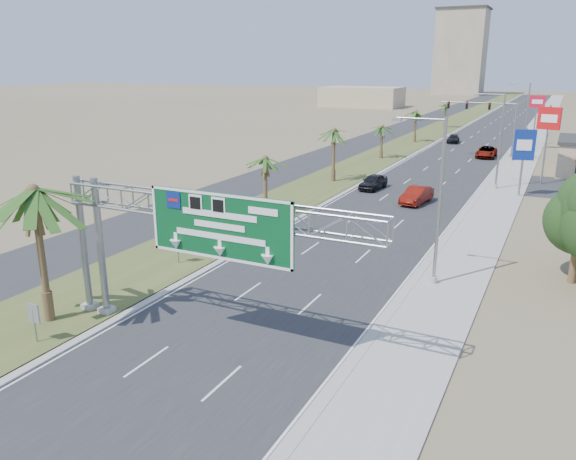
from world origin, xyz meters
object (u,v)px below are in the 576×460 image
(signal_mast, at_px, (499,125))
(car_left_lane, at_px, (373,182))
(car_mid_lane, at_px, (417,195))
(pole_sign_red_near, at_px, (549,123))
(pole_sign_red_far, at_px, (537,106))
(car_far, at_px, (453,139))
(pole_sign_blue, at_px, (524,147))
(car_right_lane, at_px, (486,152))
(palm_near, at_px, (33,191))
(sign_gantry, at_px, (196,219))

(signal_mast, distance_m, car_left_lane, 27.67)
(car_mid_lane, relative_size, pole_sign_red_near, 0.57)
(car_mid_lane, xyz_separation_m, pole_sign_red_far, (7.50, 42.72, 5.85))
(signal_mast, distance_m, pole_sign_red_far, 13.40)
(car_far, height_order, pole_sign_blue, pole_sign_blue)
(pole_sign_red_near, relative_size, pole_sign_red_far, 1.02)
(car_right_lane, bearing_deg, car_mid_lane, -95.06)
(palm_near, xyz_separation_m, pole_sign_red_near, (20.92, 49.07, -0.18))
(car_left_lane, height_order, pole_sign_blue, pole_sign_blue)
(pole_sign_blue, bearing_deg, signal_mast, 102.14)
(sign_gantry, bearing_deg, car_far, 91.81)
(signal_mast, xyz_separation_m, car_left_lane, (-9.39, -25.71, -4.07))
(sign_gantry, xyz_separation_m, car_mid_lane, (2.56, 32.04, -5.25))
(car_left_lane, xyz_separation_m, car_mid_lane, (5.72, -4.30, 0.02))
(car_far, relative_size, pole_sign_blue, 0.66)
(sign_gantry, bearing_deg, pole_sign_red_near, 74.83)
(palm_near, xyz_separation_m, pole_sign_blue, (19.23, 41.38, -1.94))
(palm_near, bearing_deg, car_left_lane, 82.58)
(car_left_lane, distance_m, pole_sign_red_far, 41.05)
(signal_mast, xyz_separation_m, pole_sign_blue, (4.86, -22.59, 0.14))
(sign_gantry, distance_m, car_far, 77.77)
(sign_gantry, relative_size, car_right_lane, 3.03)
(palm_near, xyz_separation_m, pole_sign_red_far, (18.20, 76.69, -0.27))
(car_left_lane, relative_size, car_mid_lane, 0.94)
(sign_gantry, height_order, car_left_lane, sign_gantry)
(car_left_lane, bearing_deg, car_right_lane, 78.83)
(signal_mast, xyz_separation_m, pole_sign_red_near, (6.54, -14.90, 1.90))
(pole_sign_blue, bearing_deg, pole_sign_red_near, 77.63)
(palm_near, height_order, signal_mast, palm_near)
(car_far, bearing_deg, pole_sign_blue, -75.91)
(car_left_lane, bearing_deg, pole_sign_red_far, 75.85)
(pole_sign_blue, bearing_deg, car_left_lane, -167.66)
(palm_near, height_order, car_far, palm_near)
(car_mid_lane, relative_size, car_right_lane, 0.89)
(car_far, bearing_deg, pole_sign_red_near, -68.88)
(palm_near, distance_m, car_right_lane, 67.24)
(palm_near, relative_size, signal_mast, 0.81)
(car_mid_lane, distance_m, pole_sign_red_near, 19.18)
(car_mid_lane, bearing_deg, sign_gantry, -87.05)
(pole_sign_blue, relative_size, pole_sign_red_far, 0.82)
(car_mid_lane, bearing_deg, car_right_lane, 93.64)
(palm_near, bearing_deg, car_right_lane, 78.93)
(car_left_lane, height_order, pole_sign_red_near, pole_sign_red_near)
(palm_near, bearing_deg, sign_gantry, 13.32)
(sign_gantry, bearing_deg, pole_sign_red_far, 82.33)
(pole_sign_red_near, bearing_deg, palm_near, -113.09)
(car_far, relative_size, pole_sign_red_near, 0.53)
(car_left_lane, bearing_deg, sign_gantry, -80.20)
(pole_sign_red_far, bearing_deg, signal_mast, -106.75)
(car_mid_lane, xyz_separation_m, pole_sign_red_near, (10.22, 15.11, 5.94))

